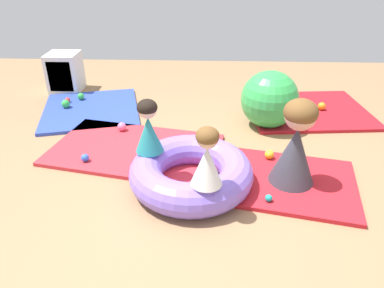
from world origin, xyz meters
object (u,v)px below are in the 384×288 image
at_px(play_ball_green, 66,104).
at_px(play_ball_pink, 122,127).
at_px(play_ball_green_second, 81,96).
at_px(inflatable_cushion, 191,172).
at_px(child_in_teal, 148,127).
at_px(play_ball_yellow, 269,154).
at_px(exercise_ball_large, 270,99).
at_px(storage_cube, 64,73).
at_px(child_in_white, 208,157).
at_px(play_ball_orange, 322,106).
at_px(play_ball_teal, 269,198).
at_px(play_ball_red, 68,100).
at_px(adult_seated, 296,143).
at_px(play_ball_blue, 85,158).

distance_m(play_ball_green, play_ball_pink, 1.09).
bearing_deg(play_ball_green_second, inflatable_cushion, -50.11).
xyz_separation_m(child_in_teal, play_ball_yellow, (1.15, 0.33, -0.45)).
bearing_deg(inflatable_cushion, exercise_ball_large, 56.09).
height_order(inflatable_cushion, storage_cube, storage_cube).
height_order(child_in_teal, child_in_white, child_in_teal).
relative_size(play_ball_orange, play_ball_teal, 1.61).
bearing_deg(play_ball_pink, play_ball_green_second, 129.77).
relative_size(play_ball_yellow, play_ball_pink, 0.92).
bearing_deg(child_in_teal, play_ball_red, 135.19).
bearing_deg(exercise_ball_large, inflatable_cushion, -123.91).
xyz_separation_m(child_in_white, play_ball_orange, (1.49, 2.08, -0.45)).
bearing_deg(adult_seated, play_ball_orange, 13.06).
bearing_deg(adult_seated, child_in_teal, 124.55).
distance_m(child_in_teal, play_ball_blue, 0.85).
height_order(child_in_teal, play_ball_orange, child_in_teal).
bearing_deg(play_ball_pink, storage_cube, 129.50).
distance_m(play_ball_orange, exercise_ball_large, 0.90).
xyz_separation_m(play_ball_blue, exercise_ball_large, (1.94, 0.97, 0.26)).
bearing_deg(play_ball_green, child_in_teal, -48.49).
relative_size(inflatable_cushion, play_ball_green_second, 11.86).
distance_m(inflatable_cushion, exercise_ball_large, 1.57).
bearing_deg(play_ball_orange, play_ball_green_second, 176.04).
bearing_deg(adult_seated, exercise_ball_large, 38.73).
relative_size(adult_seated, play_ball_red, 11.37).
bearing_deg(adult_seated, play_ball_green_second, 90.47).
bearing_deg(play_ball_pink, play_ball_green, 144.21).
height_order(play_ball_green_second, exercise_ball_large, exercise_ball_large).
height_order(child_in_white, play_ball_teal, child_in_white).
height_order(play_ball_orange, exercise_ball_large, exercise_ball_large).
bearing_deg(play_ball_pink, adult_seated, -28.11).
height_order(child_in_teal, play_ball_green, child_in_teal).
relative_size(play_ball_orange, storage_cube, 0.18).
height_order(play_ball_yellow, play_ball_pink, play_ball_pink).
xyz_separation_m(play_ball_green, play_ball_pink, (0.88, -0.64, -0.00)).
bearing_deg(play_ball_yellow, play_ball_green_second, 148.10).
distance_m(child_in_teal, child_in_white, 0.72).
xyz_separation_m(child_in_teal, adult_seated, (1.29, -0.05, -0.11)).
distance_m(adult_seated, play_ball_teal, 0.54).
bearing_deg(child_in_teal, play_ball_pink, 123.69).
xyz_separation_m(play_ball_blue, play_ball_red, (-0.70, 1.50, -0.00)).
bearing_deg(play_ball_green, play_ball_blue, -63.60).
bearing_deg(play_ball_blue, child_in_teal, -16.04).
height_order(play_ball_yellow, storage_cube, storage_cube).
bearing_deg(play_ball_orange, inflatable_cushion, -133.71).
distance_m(adult_seated, play_ball_blue, 2.03).
height_order(play_ball_orange, play_ball_pink, same).
bearing_deg(play_ball_red, play_ball_pink, -41.49).
xyz_separation_m(adult_seated, play_ball_green, (-2.64, 1.57, -0.33)).
bearing_deg(play_ball_blue, play_ball_orange, 27.16).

